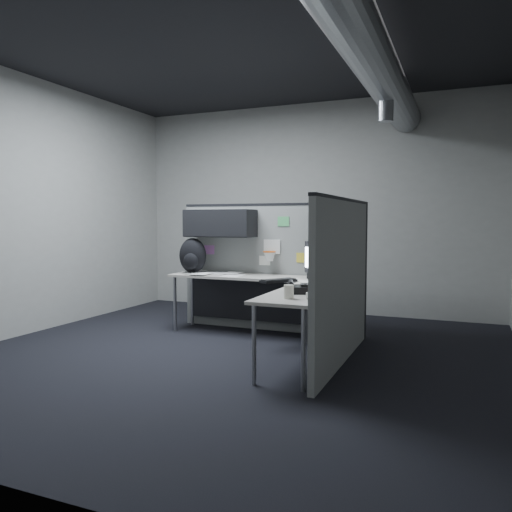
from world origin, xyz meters
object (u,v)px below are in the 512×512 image
at_px(monitor, 327,260).
at_px(keyboard, 278,281).
at_px(desk, 271,290).
at_px(backpack, 193,256).
at_px(phone, 299,288).

relative_size(monitor, keyboard, 1.28).
relative_size(desk, backpack, 5.08).
height_order(keyboard, backpack, backpack).
height_order(monitor, phone, monitor).
distance_m(monitor, phone, 1.16).
xyz_separation_m(desk, backpack, (-1.19, 0.27, 0.34)).
bearing_deg(desk, backpack, 167.05).
bearing_deg(desk, phone, -55.11).
bearing_deg(backpack, keyboard, -19.30).
bearing_deg(keyboard, backpack, 151.56).
distance_m(desk, backpack, 1.26).
height_order(desk, keyboard, keyboard).
bearing_deg(monitor, phone, -90.28).
distance_m(desk, monitor, 0.74).
xyz_separation_m(desk, monitor, (0.60, 0.26, 0.34)).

